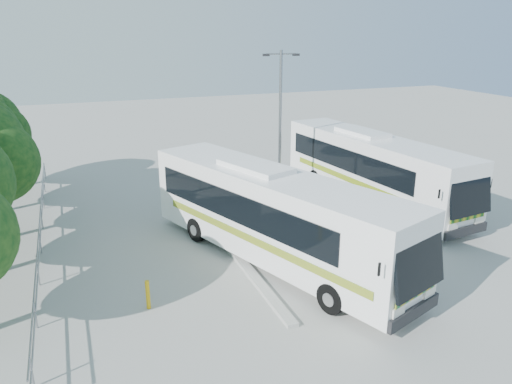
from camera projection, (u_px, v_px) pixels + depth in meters
name	position (u px, v px, depth m)	size (l,w,h in m)	color
ground	(283.00, 246.00, 22.15)	(100.00, 100.00, 0.00)	#9D9D98
kerb_divider	(220.00, 235.00, 23.11)	(0.40, 16.00, 0.15)	#B2B2AD
railing	(40.00, 229.00, 22.05)	(0.06, 22.00, 1.00)	gray
coach_main	(274.00, 215.00, 20.11)	(7.03, 13.48, 3.71)	white
coach_adjacent	(373.00, 167.00, 27.16)	(4.12, 13.22, 3.61)	white
lamppost	(280.00, 119.00, 27.19)	(1.98, 0.52, 8.10)	gray
bollard	(148.00, 295.00, 17.04)	(0.15, 0.15, 1.05)	gold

